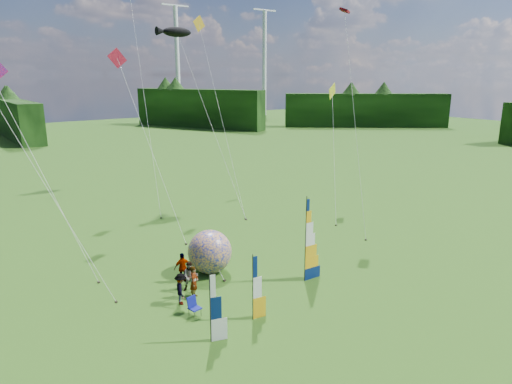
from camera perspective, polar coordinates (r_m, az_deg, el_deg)
ground at (r=25.44m, az=7.42°, el=-13.58°), size 220.00×220.00×0.00m
treeline_ring at (r=23.84m, az=7.73°, el=-5.06°), size 210.00×210.00×8.00m
turbine_left at (r=140.32m, az=1.05°, el=15.71°), size 8.00×1.20×30.00m
turbine_right at (r=132.75m, az=-9.79°, el=15.58°), size 8.00×1.20×30.00m
feather_banner_main at (r=26.83m, az=6.21°, el=-6.12°), size 1.36×0.18×5.05m
side_banner_left at (r=22.95m, az=-0.41°, el=-11.99°), size 0.95×0.24×3.38m
side_banner_far at (r=21.31m, az=-5.74°, el=-14.37°), size 0.97×0.40×3.33m
bol_inflatable at (r=28.40m, az=-5.80°, el=-7.44°), size 3.15×3.15×2.71m
spectator_a at (r=25.63m, az=-7.74°, el=-11.08°), size 0.78×0.78×1.84m
spectator_b at (r=26.41m, az=-8.20°, el=-10.39°), size 0.95×0.80×1.76m
spectator_c at (r=25.08m, az=-9.37°, el=-11.87°), size 0.78×1.19×1.73m
spectator_d at (r=27.51m, az=-9.13°, el=-9.32°), size 1.12×0.62×1.81m
camp_chair at (r=23.99m, az=-7.66°, el=-14.06°), size 0.68×0.68×1.02m
kite_whale at (r=42.09m, az=-5.91°, el=10.13°), size 7.50×16.01×17.58m
kite_rainbow_delta at (r=29.39m, az=-25.26°, el=3.73°), size 10.04×11.87×14.28m
kite_parafoil at (r=36.00m, az=12.32°, el=9.69°), size 8.91×10.40×18.25m
small_kite_red at (r=35.13m, az=-13.11°, el=6.43°), size 4.41×10.99×14.46m
small_kite_orange at (r=40.79m, az=-4.37°, el=10.09°), size 6.01×11.48×17.67m
small_kite_yellow at (r=40.28m, az=9.76°, el=5.64°), size 10.83×11.27×11.77m
small_kite_pink at (r=26.18m, az=-24.67°, el=1.35°), size 8.68×9.36×13.14m
small_kite_green at (r=42.87m, az=-13.85°, el=12.29°), size 5.43×12.24×21.20m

